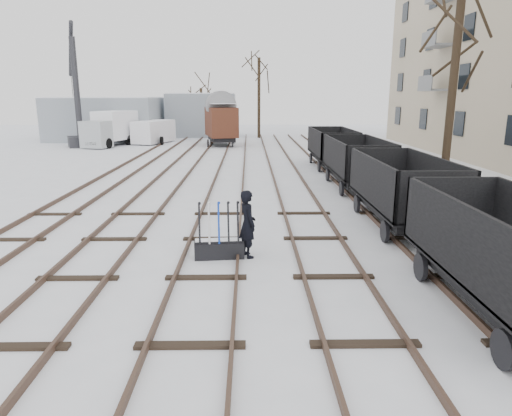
{
  "coord_description": "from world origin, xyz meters",
  "views": [
    {
      "loc": [
        1.02,
        -10.01,
        4.17
      ],
      "look_at": [
        1.2,
        2.06,
        1.2
      ],
      "focal_mm": 32.0,
      "sensor_mm": 36.0,
      "label": 1
    }
  ],
  "objects_px": {
    "worker": "(248,224)",
    "crane": "(80,115)",
    "panel_van": "(154,132)",
    "ground_frame": "(219,248)",
    "freight_wagon_a": "(510,274)",
    "lorry": "(112,128)",
    "box_van_wagon": "(221,121)"
  },
  "relations": [
    {
      "from": "worker",
      "to": "crane",
      "type": "distance_m",
      "value": 31.09
    },
    {
      "from": "panel_van",
      "to": "crane",
      "type": "xyz_separation_m",
      "value": [
        -5.59,
        -2.63,
        1.56
      ]
    },
    {
      "from": "ground_frame",
      "to": "panel_van",
      "type": "bearing_deg",
      "value": 99.23
    },
    {
      "from": "freight_wagon_a",
      "to": "panel_van",
      "type": "xyz_separation_m",
      "value": [
        -13.59,
        33.72,
        0.19
      ]
    },
    {
      "from": "ground_frame",
      "to": "panel_van",
      "type": "height_order",
      "value": "panel_van"
    },
    {
      "from": "worker",
      "to": "crane",
      "type": "xyz_separation_m",
      "value": [
        -14.15,
        27.63,
        1.72
      ]
    },
    {
      "from": "worker",
      "to": "lorry",
      "type": "xyz_separation_m",
      "value": [
        -11.69,
        28.29,
        0.61
      ]
    },
    {
      "from": "worker",
      "to": "box_van_wagon",
      "type": "relative_size",
      "value": 0.35
    },
    {
      "from": "box_van_wagon",
      "to": "crane",
      "type": "bearing_deg",
      "value": 171.72
    },
    {
      "from": "ground_frame",
      "to": "panel_van",
      "type": "distance_m",
      "value": 31.37
    },
    {
      "from": "ground_frame",
      "to": "crane",
      "type": "bearing_deg",
      "value": 110.59
    },
    {
      "from": "worker",
      "to": "panel_van",
      "type": "xyz_separation_m",
      "value": [
        -8.56,
        30.27,
        0.16
      ]
    },
    {
      "from": "lorry",
      "to": "freight_wagon_a",
      "type": "bearing_deg",
      "value": -45.27
    },
    {
      "from": "ground_frame",
      "to": "crane",
      "type": "xyz_separation_m",
      "value": [
        -13.4,
        27.73,
        2.34
      ]
    },
    {
      "from": "freight_wagon_a",
      "to": "lorry",
      "type": "distance_m",
      "value": 35.88
    },
    {
      "from": "ground_frame",
      "to": "worker",
      "type": "distance_m",
      "value": 0.98
    },
    {
      "from": "ground_frame",
      "to": "freight_wagon_a",
      "type": "distance_m",
      "value": 6.7
    },
    {
      "from": "lorry",
      "to": "panel_van",
      "type": "xyz_separation_m",
      "value": [
        3.13,
        1.98,
        -0.45
      ]
    },
    {
      "from": "box_van_wagon",
      "to": "crane",
      "type": "xyz_separation_m",
      "value": [
        -11.79,
        -0.8,
        0.53
      ]
    },
    {
      "from": "box_van_wagon",
      "to": "crane",
      "type": "distance_m",
      "value": 11.83
    },
    {
      "from": "box_van_wagon",
      "to": "lorry",
      "type": "relative_size",
      "value": 0.76
    },
    {
      "from": "ground_frame",
      "to": "panel_van",
      "type": "xyz_separation_m",
      "value": [
        -7.81,
        30.37,
        0.78
      ]
    },
    {
      "from": "freight_wagon_a",
      "to": "box_van_wagon",
      "type": "height_order",
      "value": "box_van_wagon"
    },
    {
      "from": "box_van_wagon",
      "to": "worker",
      "type": "bearing_deg",
      "value": -97.45
    },
    {
      "from": "panel_van",
      "to": "crane",
      "type": "bearing_deg",
      "value": -136.08
    },
    {
      "from": "panel_van",
      "to": "crane",
      "type": "distance_m",
      "value": 6.37
    },
    {
      "from": "freight_wagon_a",
      "to": "lorry",
      "type": "xyz_separation_m",
      "value": [
        -16.72,
        31.74,
        0.64
      ]
    },
    {
      "from": "worker",
      "to": "ground_frame",
      "type": "bearing_deg",
      "value": 75.6
    },
    {
      "from": "freight_wagon_a",
      "to": "lorry",
      "type": "bearing_deg",
      "value": 117.78
    },
    {
      "from": "freight_wagon_a",
      "to": "crane",
      "type": "relative_size",
      "value": 0.56
    },
    {
      "from": "ground_frame",
      "to": "box_van_wagon",
      "type": "relative_size",
      "value": 0.29
    },
    {
      "from": "box_van_wagon",
      "to": "panel_van",
      "type": "height_order",
      "value": "box_van_wagon"
    }
  ]
}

